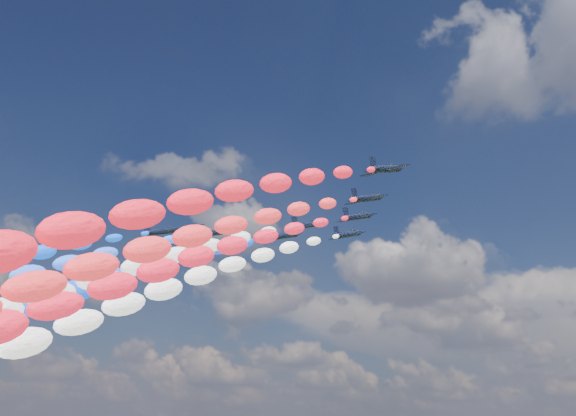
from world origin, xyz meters
The scene contains 14 objects.
jet_0 centered at (-29.57, -5.52, 96.32)m, with size 9.03×12.10×2.67m, color black, non-canonical shape.
jet_1 centered at (-21.15, 2.99, 96.32)m, with size 9.03×12.10×2.67m, color black, non-canonical shape.
jet_2 centered at (-10.44, 15.29, 96.32)m, with size 9.03×12.10×2.67m, color black, non-canonical shape.
trail_2 centered at (-10.44, -43.65, 70.71)m, with size 5.80×113.87×54.01m, color blue, non-canonical shape.
jet_3 centered at (-0.63, 11.66, 96.32)m, with size 9.03×12.10×2.67m, color black, non-canonical shape.
trail_3 centered at (-0.63, -47.28, 70.71)m, with size 5.80×113.87×54.01m, color white, non-canonical shape.
jet_4 centered at (1.69, 23.79, 96.32)m, with size 9.03×12.10×2.67m, color black, non-canonical shape.
trail_4 centered at (1.69, -35.15, 70.71)m, with size 5.80×113.87×54.01m, color white, non-canonical shape.
jet_5 centered at (11.74, 13.32, 96.32)m, with size 9.03×12.10×2.67m, color black, non-canonical shape.
trail_5 centered at (11.74, -45.62, 70.71)m, with size 5.80×113.87×54.01m, color red, non-canonical shape.
jet_6 centered at (20.39, 4.18, 96.32)m, with size 9.03×12.10×2.67m, color black, non-canonical shape.
trail_6 centered at (20.39, -54.76, 70.71)m, with size 5.80×113.87×54.01m, color #FB2930, non-canonical shape.
jet_7 centered at (32.36, -7.60, 96.32)m, with size 9.03×12.10×2.67m, color black, non-canonical shape.
trail_7 centered at (32.36, -66.53, 70.71)m, with size 5.80×113.87×54.01m, color red, non-canonical shape.
Camera 1 is at (100.06, -115.80, 49.67)m, focal length 47.55 mm.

